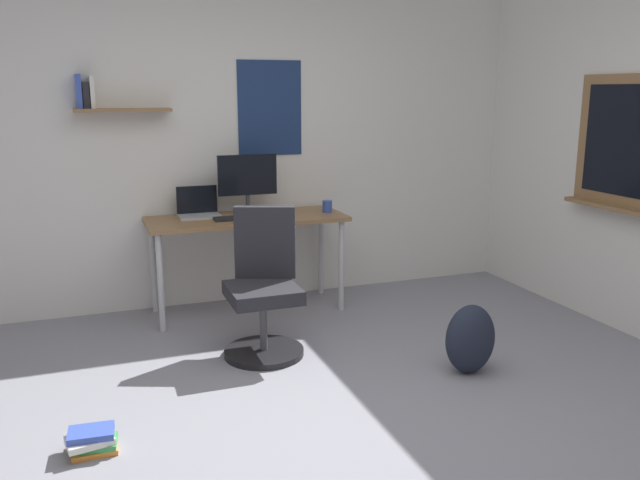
# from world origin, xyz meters

# --- Properties ---
(ground_plane) EXTENTS (5.20, 5.20, 0.00)m
(ground_plane) POSITION_xyz_m (0.00, 0.00, 0.00)
(ground_plane) COLOR gray
(ground_plane) RESTS_ON ground
(wall_back) EXTENTS (5.00, 0.30, 2.60)m
(wall_back) POSITION_xyz_m (-0.00, 2.45, 1.30)
(wall_back) COLOR silver
(wall_back) RESTS_ON ground
(desk) EXTENTS (1.50, 0.58, 0.75)m
(desk) POSITION_xyz_m (-0.00, 2.08, 0.67)
(desk) COLOR olive
(desk) RESTS_ON ground
(office_chair) EXTENTS (0.53, 0.55, 0.95)m
(office_chair) POSITION_xyz_m (-0.10, 1.24, 0.41)
(office_chair) COLOR black
(office_chair) RESTS_ON ground
(laptop) EXTENTS (0.31, 0.21, 0.23)m
(laptop) POSITION_xyz_m (-0.34, 2.22, 0.80)
(laptop) COLOR #ADAFB5
(laptop) RESTS_ON desk
(monitor_primary) EXTENTS (0.46, 0.17, 0.46)m
(monitor_primary) POSITION_xyz_m (0.04, 2.17, 1.02)
(monitor_primary) COLOR #38383D
(monitor_primary) RESTS_ON desk
(keyboard) EXTENTS (0.37, 0.13, 0.02)m
(keyboard) POSITION_xyz_m (-0.08, 2.01, 0.76)
(keyboard) COLOR black
(keyboard) RESTS_ON desk
(computer_mouse) EXTENTS (0.10, 0.06, 0.03)m
(computer_mouse) POSITION_xyz_m (0.20, 2.01, 0.76)
(computer_mouse) COLOR #262628
(computer_mouse) RESTS_ON desk
(coffee_mug) EXTENTS (0.08, 0.08, 0.09)m
(coffee_mug) POSITION_xyz_m (0.65, 2.06, 0.79)
(coffee_mug) COLOR #334CA5
(coffee_mug) RESTS_ON desk
(backpack) EXTENTS (0.32, 0.22, 0.43)m
(backpack) POSITION_xyz_m (0.98, 0.48, 0.22)
(backpack) COLOR #1E2333
(backpack) RESTS_ON ground
(book_stack_on_floor) EXTENTS (0.25, 0.20, 0.12)m
(book_stack_on_floor) POSITION_xyz_m (-1.21, 0.32, 0.06)
(book_stack_on_floor) COLOR orange
(book_stack_on_floor) RESTS_ON ground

